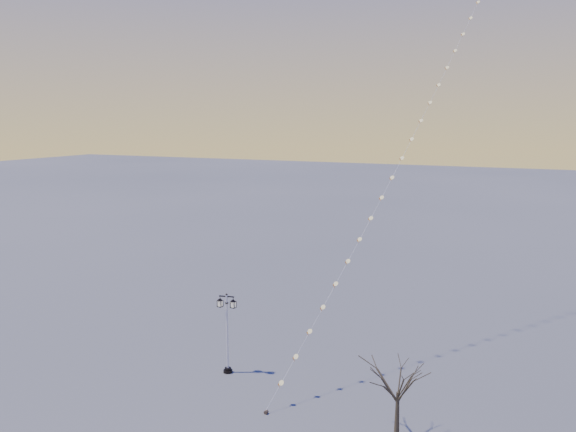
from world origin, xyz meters
The scene contains 4 objects.
ground centered at (0.00, 0.00, 0.00)m, with size 300.00×300.00×0.00m, color #575959.
street_lamp centered at (-1.69, 2.36, 2.47)m, with size 1.12×0.53×4.46m.
bare_tree centered at (8.28, -0.26, 2.63)m, with size 2.28×2.28×3.79m.
kite_train centered at (6.95, 16.08, 18.18)m, with size 10.04×34.38×36.62m.
Camera 1 is at (13.72, -23.45, 13.64)m, focal length 36.40 mm.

